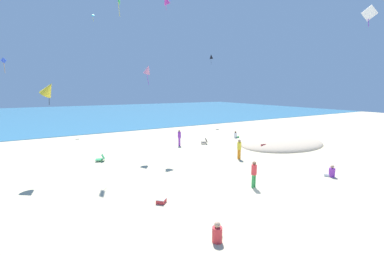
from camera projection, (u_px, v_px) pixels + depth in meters
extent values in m
plane|color=beige|center=(174.00, 151.00, 22.69)|extent=(120.00, 120.00, 0.00)
cube|color=teal|center=(91.00, 113.00, 59.25)|extent=(120.00, 60.00, 0.05)
ellipsoid|color=beige|center=(282.00, 144.00, 25.56)|extent=(9.34, 6.54, 1.58)
cube|color=#2D9956|center=(99.00, 159.00, 19.54)|extent=(0.68, 0.68, 0.03)
cube|color=#2D9956|center=(103.00, 157.00, 19.58)|extent=(0.36, 0.59, 0.40)
cylinder|color=#B7B7BC|center=(97.00, 161.00, 19.24)|extent=(0.02, 0.02, 0.15)
cylinder|color=#B7B7BC|center=(97.00, 160.00, 19.77)|extent=(0.02, 0.02, 0.15)
cube|color=black|center=(204.00, 142.00, 25.83)|extent=(0.64, 0.64, 0.03)
cube|color=black|center=(206.00, 140.00, 25.85)|extent=(0.35, 0.53, 0.41)
cylinder|color=#B7B7BC|center=(203.00, 144.00, 25.57)|extent=(0.02, 0.02, 0.17)
cylinder|color=#B7B7BC|center=(202.00, 143.00, 26.05)|extent=(0.02, 0.02, 0.17)
cube|color=#D13D3D|center=(262.00, 148.00, 23.24)|extent=(0.62, 0.55, 0.03)
cube|color=#D13D3D|center=(264.00, 146.00, 22.98)|extent=(0.57, 0.27, 0.38)
cylinder|color=#B7B7BC|center=(258.00, 149.00, 23.28)|extent=(0.02, 0.02, 0.20)
cylinder|color=#B7B7BC|center=(263.00, 148.00, 23.48)|extent=(0.02, 0.02, 0.20)
cube|color=red|center=(161.00, 201.00, 12.36)|extent=(0.59, 0.58, 0.19)
cube|color=white|center=(161.00, 199.00, 12.34)|extent=(0.60, 0.60, 0.04)
cylinder|color=red|center=(217.00, 235.00, 9.17)|extent=(0.52, 0.52, 0.56)
sphere|color=tan|center=(217.00, 225.00, 9.11)|extent=(0.23, 0.23, 0.23)
cube|color=green|center=(218.00, 236.00, 9.41)|extent=(0.49, 0.50, 0.16)
cylinder|color=purple|center=(179.00, 142.00, 25.00)|extent=(0.14, 0.14, 0.79)
cylinder|color=purple|center=(180.00, 142.00, 24.84)|extent=(0.14, 0.14, 0.79)
cylinder|color=purple|center=(179.00, 135.00, 24.82)|extent=(0.35, 0.35, 0.59)
sphere|color=tan|center=(179.00, 131.00, 24.76)|extent=(0.22, 0.22, 0.22)
cylinder|color=green|center=(253.00, 181.00, 14.21)|extent=(0.13, 0.13, 0.76)
cylinder|color=green|center=(255.00, 181.00, 14.32)|extent=(0.13, 0.13, 0.76)
cylinder|color=red|center=(254.00, 170.00, 14.16)|extent=(0.34, 0.34, 0.57)
sphere|color=brown|center=(254.00, 163.00, 14.11)|extent=(0.21, 0.21, 0.21)
cylinder|color=purple|center=(332.00, 172.00, 16.04)|extent=(0.49, 0.49, 0.56)
sphere|color=tan|center=(332.00, 167.00, 15.98)|extent=(0.22, 0.22, 0.22)
cube|color=white|center=(328.00, 175.00, 16.19)|extent=(0.43, 0.49, 0.16)
cylinder|color=orange|center=(238.00, 154.00, 20.21)|extent=(0.14, 0.14, 0.79)
cylinder|color=orange|center=(240.00, 154.00, 20.06)|extent=(0.14, 0.14, 0.79)
cylinder|color=yellow|center=(239.00, 146.00, 20.03)|extent=(0.32, 0.32, 0.59)
sphere|color=#A87A5B|center=(239.00, 141.00, 19.97)|extent=(0.22, 0.22, 0.22)
cylinder|color=white|center=(235.00, 135.00, 29.07)|extent=(0.45, 0.45, 0.56)
sphere|color=brown|center=(235.00, 132.00, 29.02)|extent=(0.22, 0.22, 0.22)
cube|color=green|center=(237.00, 137.00, 29.16)|extent=(0.47, 0.38, 0.16)
cube|color=blue|center=(4.00, 60.00, 27.14)|extent=(0.58, 0.28, 0.61)
cylinder|color=orange|center=(4.00, 68.00, 27.26)|extent=(0.05, 0.07, 1.14)
cone|color=black|center=(211.00, 57.00, 39.48)|extent=(0.85, 0.80, 0.76)
cylinder|color=black|center=(211.00, 62.00, 39.59)|extent=(0.20, 0.12, 0.93)
cylinder|color=yellow|center=(119.00, 10.00, 18.77)|extent=(0.11, 0.03, 1.02)
cone|color=yellow|center=(48.00, 89.00, 15.76)|extent=(1.27, 1.15, 1.09)
cylinder|color=black|center=(49.00, 100.00, 15.86)|extent=(0.08, 0.07, 0.64)
cube|color=white|center=(369.00, 13.00, 15.16)|extent=(0.67, 0.67, 0.88)
cylinder|color=purple|center=(368.00, 23.00, 15.24)|extent=(0.07, 0.10, 0.45)
pyramid|color=#1EADAD|center=(93.00, 15.00, 34.79)|extent=(0.55, 0.58, 0.21)
cylinder|color=yellow|center=(93.00, 19.00, 34.88)|extent=(0.12, 0.09, 0.54)
cone|color=#DB3DA8|center=(166.00, 0.00, 22.91)|extent=(0.93, 0.71, 0.90)
cylinder|color=#DB3DA8|center=(166.00, 7.00, 22.99)|extent=(0.08, 0.04, 0.57)
cone|color=pink|center=(148.00, 70.00, 20.96)|extent=(0.91, 0.99, 0.87)
cylinder|color=purple|center=(148.00, 79.00, 21.07)|extent=(0.13, 0.18, 0.97)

